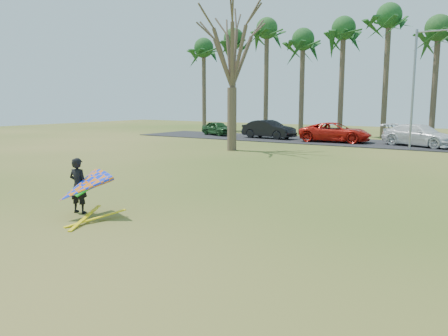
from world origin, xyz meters
The scene contains 16 objects.
ground centered at (0.00, 0.00, 0.00)m, with size 100.00×100.00×0.00m, color #264F11.
parking_strip centered at (0.00, 25.00, 0.03)m, with size 46.00×7.00×0.06m, color black.
palm_0 centered at (-22.00, 31.00, 9.17)m, with size 4.84×4.84×10.84m.
palm_1 centered at (-18.00, 31.00, 9.85)m, with size 4.84×4.84×11.54m.
palm_2 centered at (-14.00, 31.00, 10.52)m, with size 4.84×4.84×12.24m.
palm_3 centered at (-10.00, 31.00, 9.17)m, with size 4.84×4.84×10.84m.
palm_4 centered at (-6.00, 31.00, 9.85)m, with size 4.84×4.84×11.54m.
palm_5 centered at (-2.00, 31.00, 10.52)m, with size 4.84×4.84×12.24m.
palm_6 centered at (2.00, 31.00, 9.17)m, with size 4.84×4.84×10.84m.
bare_tree_left centered at (-8.00, 15.00, 6.92)m, with size 6.60×6.60×9.70m.
streetlight centered at (2.16, 22.00, 4.46)m, with size 2.28×0.18×8.00m.
car_0 centered at (-16.11, 25.16, 0.73)m, with size 1.57×3.91×1.33m, color #19401B.
car_1 centered at (-10.25, 24.60, 0.86)m, with size 1.69×4.86×1.60m, color black.
car_2 centered at (-4.11, 24.39, 0.84)m, with size 2.59×5.61×1.56m, color red.
car_3 centered at (2.18, 24.49, 0.85)m, with size 2.23×5.48×1.59m, color white.
kite_flyer centered at (-2.26, -1.95, 0.85)m, with size 2.13×2.39×2.02m.
Camera 1 is at (7.87, -9.85, 3.26)m, focal length 35.00 mm.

